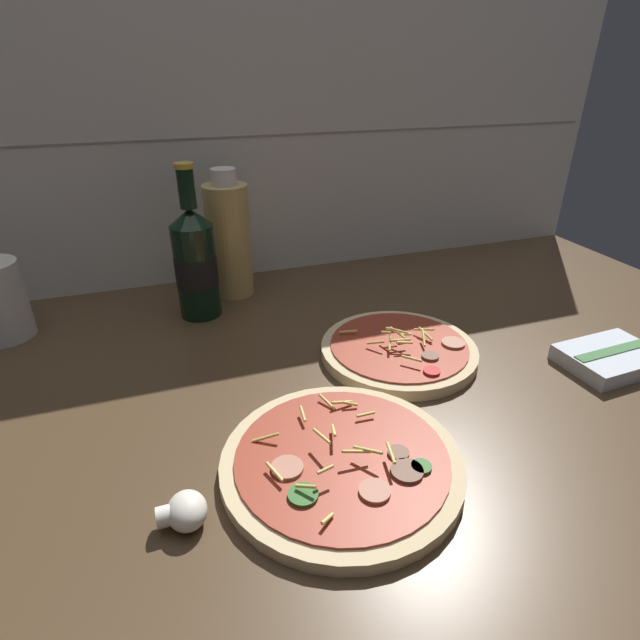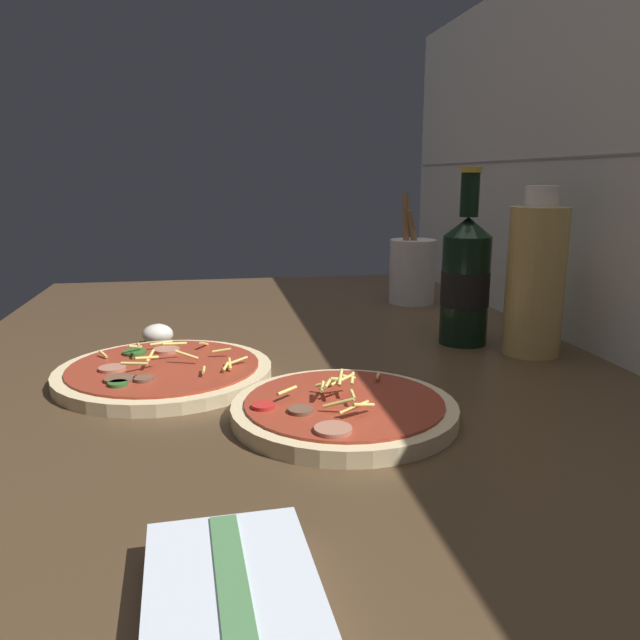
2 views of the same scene
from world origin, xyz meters
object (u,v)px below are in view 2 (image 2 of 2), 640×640
at_px(beer_bottle, 465,279).
at_px(utensil_crock, 412,270).
at_px(mushroom_left, 158,334).
at_px(pizza_near, 164,372).
at_px(pizza_far, 344,410).
at_px(dish_towel, 232,596).
at_px(oil_bottle, 535,279).

distance_m(beer_bottle, utensil_crock, 0.31).
relative_size(mushroom_left, utensil_crock, 0.22).
bearing_deg(pizza_near, mushroom_left, -173.35).
relative_size(pizza_far, beer_bottle, 0.91).
bearing_deg(beer_bottle, mushroom_left, -98.93).
relative_size(mushroom_left, dish_towel, 0.33).
relative_size(pizza_far, utensil_crock, 1.10).
relative_size(pizza_near, oil_bottle, 1.14).
distance_m(pizza_near, dish_towel, 0.46).
bearing_deg(oil_bottle, mushroom_left, -105.02).
height_order(pizza_near, mushroom_left, pizza_near).
height_order(beer_bottle, utensil_crock, beer_bottle).
bearing_deg(oil_bottle, pizza_near, -86.80).
bearing_deg(pizza_near, beer_bottle, 102.78).
bearing_deg(pizza_far, pizza_near, -131.00).
distance_m(beer_bottle, dish_towel, 0.67).
relative_size(pizza_far, mushroom_left, 4.94).
bearing_deg(mushroom_left, pizza_far, 32.23).
distance_m(pizza_far, utensil_crock, 0.64).
bearing_deg(pizza_far, oil_bottle, 121.99).
height_order(pizza_far, dish_towel, pizza_far).
xyz_separation_m(beer_bottle, utensil_crock, (-0.31, 0.02, -0.03)).
relative_size(utensil_crock, dish_towel, 1.50).
xyz_separation_m(pizza_near, dish_towel, (0.45, 0.07, 0.00)).
bearing_deg(pizza_near, dish_towel, 8.53).
height_order(mushroom_left, utensil_crock, utensil_crock).
bearing_deg(mushroom_left, oil_bottle, 74.98).
height_order(pizza_far, beer_bottle, beer_bottle).
distance_m(pizza_near, mushroom_left, 0.17).
xyz_separation_m(pizza_far, dish_towel, (0.28, -0.13, 0.00)).
height_order(pizza_near, utensil_crock, utensil_crock).
xyz_separation_m(beer_bottle, mushroom_left, (-0.07, -0.46, -0.08)).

